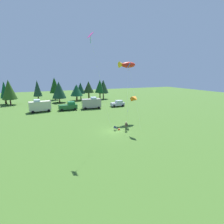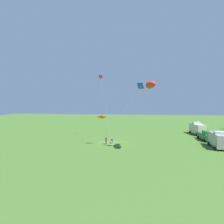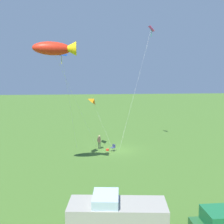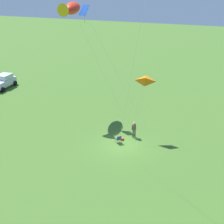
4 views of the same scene
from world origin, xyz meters
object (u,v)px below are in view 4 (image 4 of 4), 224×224
at_px(backpack_on_grass, 122,139).
at_px(person_kite_flyer, 134,128).
at_px(car_silver_compact, 3,81).
at_px(kite_delta_orange, 145,81).
at_px(folding_chair, 119,139).
at_px(kite_large_fish, 71,8).
at_px(kite_diamond_blue, 85,13).

bearing_deg(backpack_on_grass, person_kite_flyer, -44.80).
distance_m(car_silver_compact, kite_delta_orange, 24.57).
relative_size(backpack_on_grass, kite_delta_orange, 0.05).
distance_m(folding_chair, backpack_on_grass, 0.79).
height_order(car_silver_compact, kite_large_fish, kite_large_fish).
bearing_deg(car_silver_compact, person_kite_flyer, -112.32).
bearing_deg(kite_delta_orange, folding_chair, 139.78).
relative_size(folding_chair, backpack_on_grass, 2.56).
distance_m(folding_chair, kite_delta_orange, 6.24).
height_order(person_kite_flyer, backpack_on_grass, person_kite_flyer).
height_order(car_silver_compact, kite_delta_orange, kite_delta_orange).
distance_m(person_kite_flyer, car_silver_compact, 23.53).
distance_m(car_silver_compact, kite_diamond_blue, 19.13).
bearing_deg(kite_diamond_blue, kite_delta_orange, -114.71).
xyz_separation_m(person_kite_flyer, folding_chair, (-1.65, 1.12, -0.53)).
xyz_separation_m(kite_large_fish, kite_diamond_blue, (-0.35, -1.84, -0.38)).
xyz_separation_m(car_silver_compact, kite_delta_orange, (-7.90, -22.70, 5.06)).
bearing_deg(folding_chair, kite_delta_orange, -81.82).
relative_size(folding_chair, kite_diamond_blue, 0.07).
xyz_separation_m(backpack_on_grass, car_silver_compact, (9.44, 20.99, 0.84)).
bearing_deg(person_kite_flyer, folding_chair, 97.67).
height_order(kite_large_fish, kite_diamond_blue, kite_large_fish).
bearing_deg(backpack_on_grass, kite_delta_orange, -48.08).
bearing_deg(folding_chair, person_kite_flyer, -75.87).
bearing_deg(person_kite_flyer, kite_delta_orange, -100.89).
bearing_deg(kite_large_fish, kite_diamond_blue, -100.74).
xyz_separation_m(kite_diamond_blue, kite_delta_orange, (-3.41, -7.42, -5.54)).
bearing_deg(backpack_on_grass, kite_diamond_blue, 48.99).
relative_size(folding_chair, car_silver_compact, 0.19).
xyz_separation_m(kite_large_fish, kite_delta_orange, (-3.76, -9.26, -5.91)).
distance_m(car_silver_compact, kite_large_fish, 17.84).
bearing_deg(kite_diamond_blue, person_kite_flyer, -120.88).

